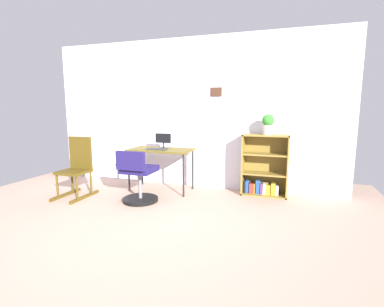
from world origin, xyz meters
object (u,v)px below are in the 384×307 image
at_px(monitor, 163,141).
at_px(rocking_chair, 77,167).
at_px(office_chair, 138,179).
at_px(potted_plant_on_shelf, 268,124).
at_px(desk, 161,152).
at_px(keyboard, 157,149).
at_px(bookshelf_low, 264,168).

xyz_separation_m(monitor, rocking_chair, (-1.14, -0.73, -0.37)).
xyz_separation_m(office_chair, potted_plant_on_shelf, (1.74, 0.92, 0.79)).
bearing_deg(rocking_chair, office_chair, 0.69).
distance_m(rocking_chair, potted_plant_on_shelf, 3.02).
height_order(desk, monitor, monitor).
bearing_deg(office_chair, desk, 85.31).
relative_size(office_chair, rocking_chair, 0.85).
bearing_deg(office_chair, rocking_chair, -179.31).
height_order(keyboard, office_chair, office_chair).
xyz_separation_m(desk, bookshelf_low, (1.65, 0.29, -0.21)).
distance_m(office_chair, bookshelf_low, 1.97).
relative_size(keyboard, rocking_chair, 0.35).
xyz_separation_m(desk, potted_plant_on_shelf, (1.68, 0.24, 0.49)).
bearing_deg(potted_plant_on_shelf, desk, -172.02).
height_order(desk, keyboard, keyboard).
bearing_deg(bookshelf_low, potted_plant_on_shelf, -62.33).
bearing_deg(rocking_chair, bookshelf_low, 19.61).
relative_size(desk, bookshelf_low, 1.08).
height_order(keyboard, potted_plant_on_shelf, potted_plant_on_shelf).
bearing_deg(potted_plant_on_shelf, rocking_chair, -161.63).
distance_m(keyboard, potted_plant_on_shelf, 1.79).
xyz_separation_m(desk, keyboard, (-0.03, -0.10, 0.07)).
relative_size(office_chair, bookshelf_low, 0.81).
distance_m(monitor, keyboard, 0.19).
bearing_deg(keyboard, rocking_chair, -151.38).
bearing_deg(bookshelf_low, office_chair, -150.32).
height_order(desk, bookshelf_low, bookshelf_low).
relative_size(rocking_chair, potted_plant_on_shelf, 2.96).
bearing_deg(desk, potted_plant_on_shelf, 7.98).
bearing_deg(desk, rocking_chair, -148.14).
height_order(monitor, rocking_chair, monitor).
relative_size(monitor, rocking_chair, 0.29).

